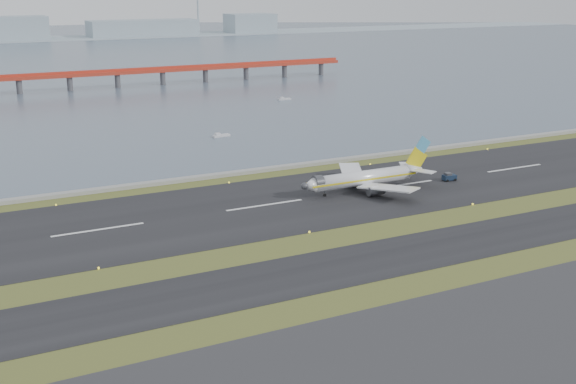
% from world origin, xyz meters
% --- Properties ---
extents(ground, '(1000.00, 1000.00, 0.00)m').
position_xyz_m(ground, '(0.00, 0.00, 0.00)').
color(ground, '#3A4E1B').
rests_on(ground, ground).
extents(apron_strip, '(1000.00, 50.00, 0.10)m').
position_xyz_m(apron_strip, '(0.00, -55.00, 0.05)').
color(apron_strip, '#2F2F32').
rests_on(apron_strip, ground).
extents(taxiway_strip, '(1000.00, 18.00, 0.10)m').
position_xyz_m(taxiway_strip, '(0.00, -12.00, 0.05)').
color(taxiway_strip, black).
rests_on(taxiway_strip, ground).
extents(runway_strip, '(1000.00, 45.00, 0.10)m').
position_xyz_m(runway_strip, '(0.00, 30.00, 0.05)').
color(runway_strip, black).
rests_on(runway_strip, ground).
extents(seawall, '(1000.00, 2.50, 1.00)m').
position_xyz_m(seawall, '(0.00, 60.00, 0.50)').
color(seawall, gray).
rests_on(seawall, ground).
extents(bay_water, '(1400.00, 800.00, 1.30)m').
position_xyz_m(bay_water, '(0.00, 460.00, 0.00)').
color(bay_water, '#4A576B').
rests_on(bay_water, ground).
extents(red_pier, '(260.00, 5.00, 10.20)m').
position_xyz_m(red_pier, '(20.00, 250.00, 7.28)').
color(red_pier, '#B3301E').
rests_on(red_pier, ground).
extents(far_shoreline, '(1400.00, 80.00, 60.50)m').
position_xyz_m(far_shoreline, '(13.62, 620.00, 6.07)').
color(far_shoreline, '#93A4AE').
rests_on(far_shoreline, ground).
extents(airliner, '(38.52, 32.89, 12.80)m').
position_xyz_m(airliner, '(29.11, 29.88, 3.46)').
color(airliner, white).
rests_on(airliner, ground).
extents(pushback_tug, '(3.77, 2.41, 2.31)m').
position_xyz_m(pushback_tug, '(54.18, 27.73, 1.12)').
color(pushback_tug, '#132236').
rests_on(pushback_tug, ground).
extents(workboat_near, '(6.53, 2.82, 1.53)m').
position_xyz_m(workboat_near, '(20.75, 110.44, 0.49)').
color(workboat_near, silver).
rests_on(workboat_near, ground).
extents(workboat_far, '(6.14, 1.97, 1.49)m').
position_xyz_m(workboat_far, '(77.79, 174.52, 0.47)').
color(workboat_far, silver).
rests_on(workboat_far, ground).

